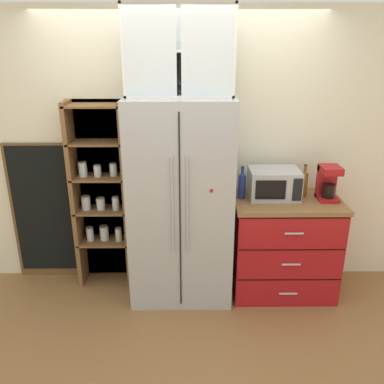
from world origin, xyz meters
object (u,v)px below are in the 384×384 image
object	(u,v)px
refrigerator	(181,202)
bottle_cobalt	(242,184)
bottle_amber	(304,182)
mug_sage	(286,191)
chalkboard_menu	(43,212)
microwave	(274,184)
coffee_maker	(328,182)

from	to	relation	value
refrigerator	bottle_cobalt	distance (m)	0.56
bottle_amber	mug_sage	bearing A→B (deg)	-173.37
bottle_cobalt	chalkboard_menu	xyz separation A→B (m)	(-1.89, 0.24, -0.37)
mug_sage	chalkboard_menu	world-z (taller)	chalkboard_menu
microwave	coffee_maker	size ratio (longest dim) A/B	1.42
bottle_amber	chalkboard_menu	xyz separation A→B (m)	(-2.45, 0.18, -0.37)
refrigerator	mug_sage	xyz separation A→B (m)	(0.95, 0.09, 0.06)
bottle_amber	bottle_cobalt	xyz separation A→B (m)	(-0.57, -0.06, 0.00)
bottle_amber	chalkboard_menu	distance (m)	2.49
refrigerator	coffee_maker	world-z (taller)	refrigerator
coffee_maker	bottle_cobalt	world-z (taller)	coffee_maker
microwave	refrigerator	bearing A→B (deg)	-175.33
bottle_amber	refrigerator	bearing A→B (deg)	-174.53
microwave	coffee_maker	bearing A→B (deg)	-5.14
refrigerator	mug_sage	bearing A→B (deg)	5.28
mug_sage	bottle_amber	bearing A→B (deg)	6.63
refrigerator	coffee_maker	bearing A→B (deg)	1.14
microwave	bottle_cobalt	bearing A→B (deg)	-176.62
chalkboard_menu	mug_sage	bearing A→B (deg)	-5.04
microwave	bottle_amber	xyz separation A→B (m)	(0.28, 0.04, 0.00)
coffee_maker	bottle_cobalt	xyz separation A→B (m)	(-0.75, 0.03, -0.02)
coffee_maker	bottle_amber	size ratio (longest dim) A/B	1.05
coffee_maker	bottle_amber	bearing A→B (deg)	156.76
coffee_maker	mug_sage	world-z (taller)	coffee_maker
mug_sage	bottle_amber	size ratio (longest dim) A/B	0.36
microwave	mug_sage	xyz separation A→B (m)	(0.12, 0.02, -0.08)
microwave	chalkboard_menu	xyz separation A→B (m)	(-2.17, 0.22, -0.37)
bottle_amber	chalkboard_menu	world-z (taller)	chalkboard_menu
coffee_maker	microwave	bearing A→B (deg)	174.86
microwave	mug_sage	bearing A→B (deg)	9.31
microwave	coffee_maker	world-z (taller)	coffee_maker
microwave	bottle_amber	distance (m)	0.28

